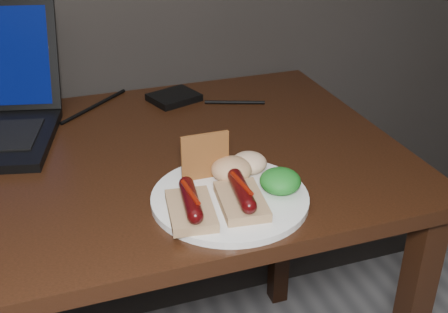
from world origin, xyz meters
name	(u,v)px	position (x,y,z in m)	size (l,w,h in m)	color
desk	(44,212)	(0.00, 1.38, 0.66)	(1.40, 0.70, 0.75)	#34180D
hard_drive	(174,97)	(0.33, 1.63, 0.76)	(0.11, 0.09, 0.02)	black
desk_cables	(33,137)	(0.00, 1.53, 0.75)	(0.92, 0.41, 0.01)	black
plate	(230,198)	(0.30, 1.17, 0.76)	(0.26, 0.26, 0.01)	white
bread_sausage_left	(191,206)	(0.23, 1.14, 0.78)	(0.08, 0.12, 0.04)	tan
bread_sausage_center	(242,196)	(0.31, 1.14, 0.78)	(0.08, 0.12, 0.04)	tan
crispbread	(205,156)	(0.28, 1.24, 0.80)	(0.09, 0.01, 0.09)	#A3622C
salad_greens	(280,181)	(0.39, 1.16, 0.78)	(0.07, 0.07, 0.04)	#0F4F11
salsa_mound	(232,169)	(0.32, 1.22, 0.78)	(0.07, 0.07, 0.04)	#982C0F
coleslaw_mound	(249,163)	(0.36, 1.23, 0.78)	(0.06, 0.06, 0.04)	white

